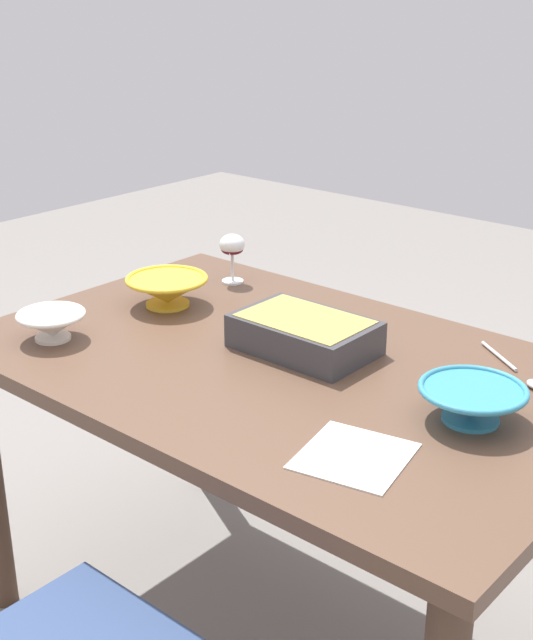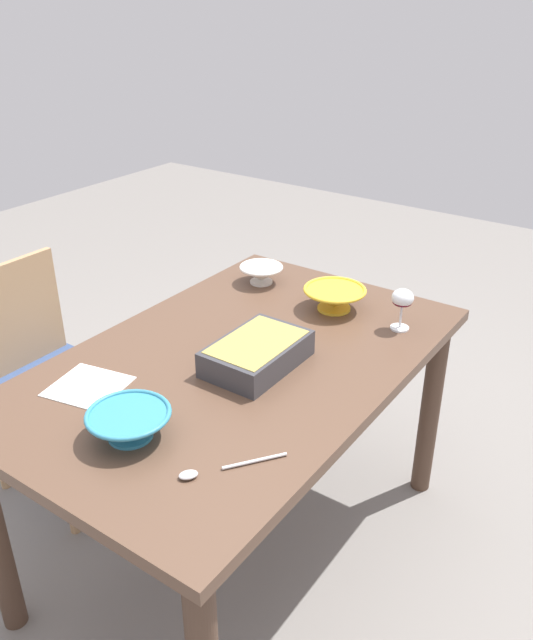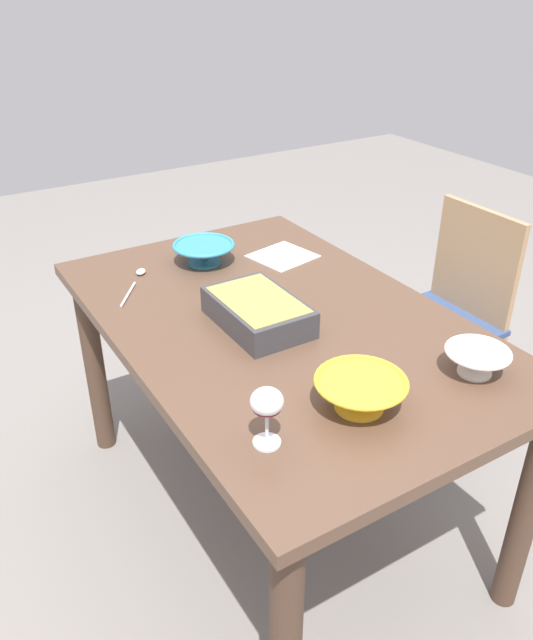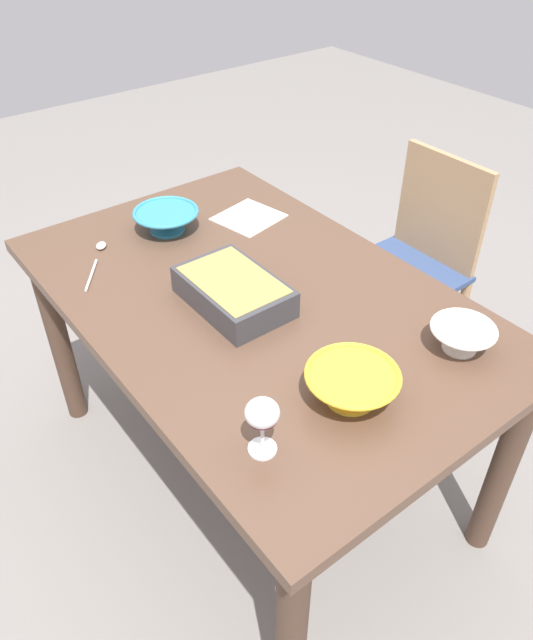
{
  "view_description": "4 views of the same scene",
  "coord_description": "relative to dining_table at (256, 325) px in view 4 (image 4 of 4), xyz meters",
  "views": [
    {
      "loc": [
        1.11,
        -1.36,
        1.55
      ],
      "look_at": [
        -0.13,
        0.09,
        0.8
      ],
      "focal_mm": 48.65,
      "sensor_mm": 36.0,
      "label": 1
    },
    {
      "loc": [
        1.31,
        1.02,
        1.74
      ],
      "look_at": [
        -0.18,
        -0.02,
        0.8
      ],
      "focal_mm": 36.43,
      "sensor_mm": 36.0,
      "label": 2
    },
    {
      "loc": [
        -1.33,
        0.86,
        1.64
      ],
      "look_at": [
        -0.09,
        0.1,
        0.82
      ],
      "focal_mm": 35.62,
      "sensor_mm": 36.0,
      "label": 3
    },
    {
      "loc": [
        -1.1,
        0.8,
        1.74
      ],
      "look_at": [
        -0.15,
        0.08,
        0.8
      ],
      "focal_mm": 34.19,
      "sensor_mm": 36.0,
      "label": 4
    }
  ],
  "objects": [
    {
      "name": "napkin",
      "position": [
        0.36,
        -0.24,
        0.11
      ],
      "size": [
        0.22,
        0.23,
        0.0
      ],
      "primitive_type": "cube",
      "rotation": [
        0.0,
        0.0,
        0.2
      ],
      "color": "white",
      "rests_on": "dining_table"
    },
    {
      "name": "serving_bowl",
      "position": [
        -0.45,
        0.07,
        0.15
      ],
      "size": [
        0.21,
        0.21,
        0.08
      ],
      "color": "yellow",
      "rests_on": "dining_table"
    },
    {
      "name": "dining_table",
      "position": [
        0.0,
        0.0,
        0.0
      ],
      "size": [
        1.41,
        0.9,
        0.76
      ],
      "color": "brown",
      "rests_on": "ground_plane"
    },
    {
      "name": "ground_plane",
      "position": [
        0.0,
        0.0,
        -0.65
      ],
      "size": [
        8.0,
        8.0,
        0.0
      ],
      "primitive_type": "plane",
      "color": "gray"
    },
    {
      "name": "chair",
      "position": [
        0.11,
        -0.81,
        -0.17
      ],
      "size": [
        0.4,
        0.44,
        0.88
      ],
      "color": "#334772",
      "rests_on": "ground_plane"
    },
    {
      "name": "small_bowl",
      "position": [
        0.45,
        0.01,
        0.15
      ],
      "size": [
        0.21,
        0.21,
        0.07
      ],
      "color": "teal",
      "rests_on": "dining_table"
    },
    {
      "name": "wine_glass",
      "position": [
        -0.45,
        0.31,
        0.21
      ],
      "size": [
        0.07,
        0.07,
        0.14
      ],
      "color": "white",
      "rests_on": "dining_table"
    },
    {
      "name": "mixing_bowl",
      "position": [
        -0.49,
        -0.26,
        0.15
      ],
      "size": [
        0.16,
        0.16,
        0.07
      ],
      "color": "white",
      "rests_on": "dining_table"
    },
    {
      "name": "serving_spoon",
      "position": [
        0.44,
        0.26,
        0.11
      ],
      "size": [
        0.22,
        0.17,
        0.01
      ],
      "color": "silver",
      "rests_on": "dining_table"
    },
    {
      "name": "casserole_dish",
      "position": [
        -0.0,
        0.07,
        0.15
      ],
      "size": [
        0.31,
        0.2,
        0.08
      ],
      "color": "#38383D",
      "rests_on": "dining_table"
    }
  ]
}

